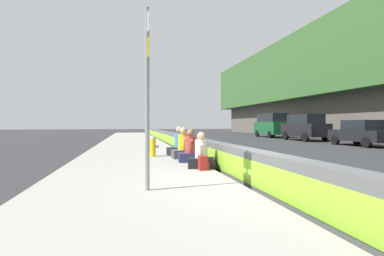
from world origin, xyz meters
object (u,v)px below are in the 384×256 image
(backpack, at_px, (203,163))
(parked_car_fourth, at_px, (305,127))
(fire_hydrant, at_px, (153,145))
(seated_person_far, at_px, (179,146))
(seated_person_middle, at_px, (190,151))
(route_sign_post, at_px, (147,85))
(seated_person_rear, at_px, (183,148))
(seated_person_foreground, at_px, (201,156))
(parked_car_midline, at_px, (272,125))
(parked_car_third, at_px, (362,133))

(backpack, relative_size, parked_car_fourth, 0.08)
(fire_hydrant, distance_m, seated_person_far, 1.15)
(parked_car_fourth, bearing_deg, fire_hydrant, 129.05)
(seated_person_middle, bearing_deg, parked_car_fourth, -43.99)
(route_sign_post, relative_size, seated_person_rear, 3.05)
(seated_person_foreground, xyz_separation_m, seated_person_far, (3.65, 0.07, 0.04))
(seated_person_middle, xyz_separation_m, backpack, (-1.92, 0.02, -0.16))
(seated_person_rear, bearing_deg, seated_person_foreground, -178.13)
(seated_person_foreground, relative_size, backpack, 2.69)
(backpack, xyz_separation_m, parked_car_fourth, (15.24, -12.88, 0.85))
(route_sign_post, bearing_deg, parked_car_fourth, -39.73)
(seated_person_middle, distance_m, seated_person_far, 2.19)
(seated_person_middle, distance_m, backpack, 1.93)
(seated_person_middle, xyz_separation_m, seated_person_far, (2.19, 0.03, 0.02))
(seated_person_rear, xyz_separation_m, seated_person_far, (1.06, -0.02, 0.01))
(seated_person_far, xyz_separation_m, parked_car_midline, (17.69, -13.07, 0.84))
(parked_car_fourth, bearing_deg, route_sign_post, 140.27)
(seated_person_far, xyz_separation_m, backpack, (-4.11, -0.02, -0.18))
(fire_hydrant, relative_size, seated_person_rear, 0.75)
(seated_person_far, bearing_deg, route_sign_post, 165.24)
(fire_hydrant, xyz_separation_m, parked_car_third, (4.85, -14.04, 0.27))
(parked_car_third, xyz_separation_m, parked_car_midline, (13.08, -0.15, 0.49))
(seated_person_far, height_order, parked_car_third, parked_car_third)
(fire_hydrant, distance_m, seated_person_foreground, 3.62)
(parked_car_third, bearing_deg, seated_person_far, 109.65)
(parked_car_third, bearing_deg, backpack, 124.07)
(fire_hydrant, relative_size, seated_person_far, 0.73)
(fire_hydrant, relative_size, seated_person_foreground, 0.82)
(route_sign_post, relative_size, parked_car_midline, 0.70)
(fire_hydrant, height_order, seated_person_middle, seated_person_middle)
(seated_person_foreground, height_order, seated_person_far, seated_person_far)
(route_sign_post, height_order, backpack, route_sign_post)
(parked_car_third, relative_size, parked_car_midline, 0.88)
(backpack, height_order, parked_car_third, parked_car_third)
(fire_hydrant, relative_size, backpack, 2.20)
(backpack, xyz_separation_m, parked_car_third, (8.72, -12.90, 0.53))
(route_sign_post, height_order, parked_car_midline, route_sign_post)
(seated_person_far, height_order, parked_car_midline, parked_car_midline)
(seated_person_rear, xyz_separation_m, parked_car_fourth, (12.19, -12.91, 0.67))
(seated_person_far, relative_size, backpack, 3.01)
(route_sign_post, bearing_deg, seated_person_far, -14.76)
(route_sign_post, distance_m, seated_person_foreground, 3.70)
(route_sign_post, relative_size, seated_person_far, 2.99)
(seated_person_foreground, xyz_separation_m, seated_person_rear, (2.60, 0.08, 0.03))
(seated_person_rear, distance_m, parked_car_fourth, 17.77)
(route_sign_post, relative_size, seated_person_foreground, 3.35)
(backpack, height_order, parked_car_fourth, parked_car_fourth)
(backpack, bearing_deg, seated_person_far, 0.21)
(seated_person_foreground, distance_m, seated_person_far, 3.65)
(route_sign_post, xyz_separation_m, backpack, (2.30, -1.70, -1.88))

